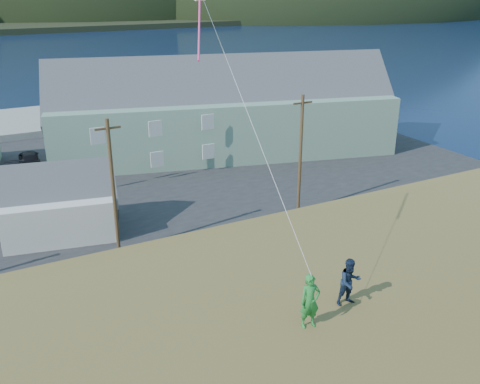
# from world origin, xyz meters

# --- Properties ---
(ground) EXTENTS (900.00, 900.00, 0.00)m
(ground) POSITION_xyz_m (0.00, 0.00, 0.00)
(ground) COLOR #0A1638
(ground) RESTS_ON ground
(grass_strip) EXTENTS (110.00, 8.00, 0.10)m
(grass_strip) POSITION_xyz_m (0.00, -2.00, 0.05)
(grass_strip) COLOR #4C3D19
(grass_strip) RESTS_ON ground
(waterfront_lot) EXTENTS (72.00, 36.00, 0.12)m
(waterfront_lot) POSITION_xyz_m (0.00, 17.00, 0.06)
(waterfront_lot) COLOR #28282B
(waterfront_lot) RESTS_ON ground
(far_hills) EXTENTS (760.00, 265.00, 143.00)m
(far_hills) POSITION_xyz_m (35.59, 279.38, 2.00)
(far_hills) COLOR black
(far_hills) RESTS_ON ground
(lodge) EXTENTS (35.78, 18.02, 12.13)m
(lodge) POSITION_xyz_m (14.52, 18.16, 4.67)
(lodge) COLOR gray
(lodge) RESTS_ON waterfront_lot
(shed_white) EXTENTS (8.75, 6.64, 6.29)m
(shed_white) POSITION_xyz_m (-4.16, 6.21, 2.42)
(shed_white) COLOR silver
(shed_white) RESTS_ON waterfront_lot
(utility_poles) EXTENTS (28.91, 0.24, 9.15)m
(utility_poles) POSITION_xyz_m (-1.11, 1.50, 4.55)
(utility_poles) COLOR #47331E
(utility_poles) RESTS_ON waterfront_lot
(kite_flyer_green) EXTENTS (0.68, 0.50, 1.72)m
(kite_flyer_green) POSITION_xyz_m (-0.94, -19.16, 8.06)
(kite_flyer_green) COLOR #238131
(kite_flyer_green) RESTS_ON hillside
(kite_flyer_navy) EXTENTS (0.83, 0.68, 1.58)m
(kite_flyer_navy) POSITION_xyz_m (0.86, -18.76, 7.99)
(kite_flyer_navy) COLOR #16233C
(kite_flyer_navy) RESTS_ON hillside
(kite_rig) EXTENTS (1.01, 3.15, 9.54)m
(kite_rig) POSITION_xyz_m (-1.78, -13.74, 16.26)
(kite_rig) COLOR beige
(kite_rig) RESTS_ON ground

